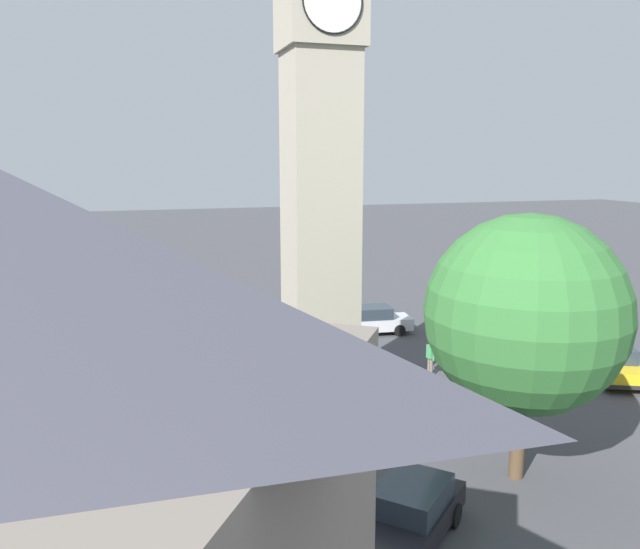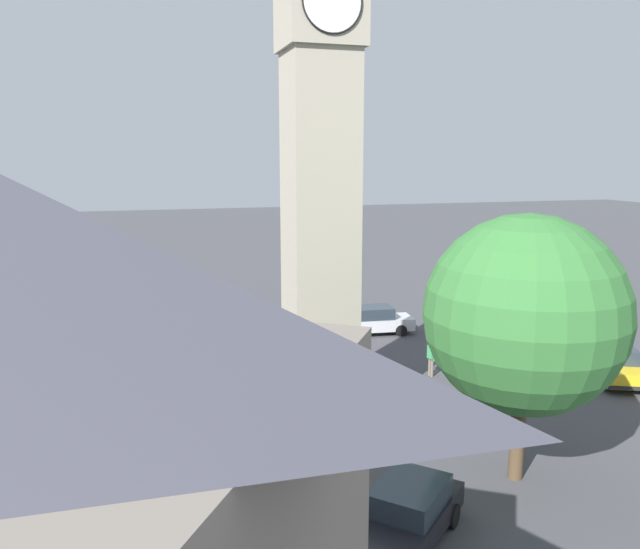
% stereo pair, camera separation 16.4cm
% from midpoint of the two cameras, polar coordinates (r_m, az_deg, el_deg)
% --- Properties ---
extents(ground_plane, '(200.00, 200.00, 0.00)m').
position_cam_midpoint_polar(ground_plane, '(24.76, 0.19, -12.38)').
color(ground_plane, '#424247').
extents(clock_tower, '(3.60, 3.60, 23.09)m').
position_cam_midpoint_polar(clock_tower, '(23.15, 0.22, 20.25)').
color(clock_tower, gray).
rests_on(clock_tower, ground).
extents(car_blue_kerb, '(4.16, 4.06, 1.53)m').
position_cam_midpoint_polar(car_blue_kerb, '(17.24, 8.20, -20.57)').
color(car_blue_kerb, black).
rests_on(car_blue_kerb, ground).
extents(car_silver_kerb, '(4.28, 2.14, 1.53)m').
position_cam_midpoint_polar(car_silver_kerb, '(35.21, 5.09, -4.12)').
color(car_silver_kerb, silver).
rests_on(car_silver_kerb, ground).
extents(car_red_corner, '(3.24, 4.46, 1.53)m').
position_cam_midpoint_polar(car_red_corner, '(30.86, 25.09, -7.22)').
color(car_red_corner, gold).
rests_on(car_red_corner, ground).
extents(car_white_side, '(4.16, 1.88, 1.53)m').
position_cam_midpoint_polar(car_white_side, '(20.37, -14.34, -15.65)').
color(car_white_side, black).
rests_on(car_white_side, ground).
extents(pedestrian, '(0.28, 0.55, 1.69)m').
position_cam_midpoint_polar(pedestrian, '(28.77, 10.16, -7.10)').
color(pedestrian, '#706656').
rests_on(pedestrian, ground).
extents(tree, '(5.91, 5.91, 8.09)m').
position_cam_midpoint_polar(tree, '(19.39, 18.20, -3.46)').
color(tree, brown).
rests_on(tree, ground).
extents(building_corner_back, '(8.45, 8.50, 8.51)m').
position_cam_midpoint_polar(building_corner_back, '(34.85, -26.64, 0.65)').
color(building_corner_back, beige).
rests_on(building_corner_back, ground).
extents(road_sign, '(0.60, 0.07, 2.80)m').
position_cam_midpoint_polar(road_sign, '(28.02, -8.24, -5.62)').
color(road_sign, gray).
rests_on(road_sign, ground).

